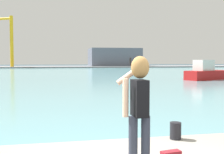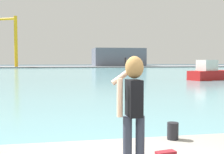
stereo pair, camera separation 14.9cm
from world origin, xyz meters
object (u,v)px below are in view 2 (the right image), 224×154
at_px(boat_moored, 210,73).
at_px(person_photographer, 133,100).
at_px(harbor_bollard, 173,131).
at_px(port_crane, 12,36).
at_px(warehouse_right, 118,57).

bearing_deg(boat_moored, person_photographer, -144.70).
bearing_deg(boat_moored, harbor_bollard, -144.08).
xyz_separation_m(person_photographer, boat_moored, (16.15, 25.99, -0.81)).
distance_m(person_photographer, boat_moored, 30.61).
xyz_separation_m(boat_moored, port_crane, (-30.78, 59.37, 8.75)).
bearing_deg(harbor_bollard, port_crane, 100.71).
relative_size(person_photographer, port_crane, 0.12).
distance_m(boat_moored, port_crane, 67.44).
bearing_deg(warehouse_right, person_photographer, -101.75).
distance_m(warehouse_right, port_crane, 35.50).
height_order(boat_moored, warehouse_right, warehouse_right).
distance_m(person_photographer, warehouse_right, 95.37).
bearing_deg(harbor_bollard, warehouse_right, 78.82).
bearing_deg(port_crane, harbor_bollard, -79.29).
height_order(boat_moored, port_crane, port_crane).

